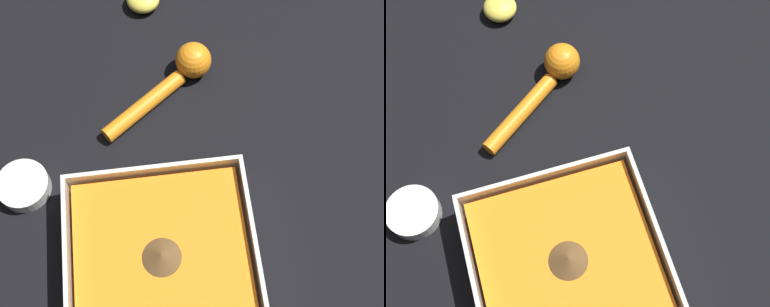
{
  "view_description": "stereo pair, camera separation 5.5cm",
  "coord_description": "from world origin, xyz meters",
  "views": [
    {
      "loc": [
        -0.05,
        0.16,
        0.77
      ],
      "look_at": [
        -0.09,
        -0.16,
        0.03
      ],
      "focal_mm": 50.0,
      "sensor_mm": 36.0,
      "label": 1
    },
    {
      "loc": [
        0.01,
        0.15,
        0.77
      ],
      "look_at": [
        -0.09,
        -0.16,
        0.03
      ],
      "focal_mm": 50.0,
      "sensor_mm": 36.0,
      "label": 2
    }
  ],
  "objects": [
    {
      "name": "spice_bowl",
      "position": [
        0.17,
        -0.15,
        0.01
      ],
      "size": [
        0.08,
        0.08,
        0.03
      ],
      "color": "silver",
      "rests_on": "ground_plane"
    },
    {
      "name": "ground_plane",
      "position": [
        0.0,
        0.0,
        0.0
      ],
      "size": [
        4.0,
        4.0,
        0.0
      ],
      "primitive_type": "plane",
      "color": "black"
    },
    {
      "name": "square_dish",
      "position": [
        -0.03,
        -0.01,
        0.03
      ],
      "size": [
        0.26,
        0.26,
        0.07
      ],
      "color": "silver",
      "rests_on": "ground_plane"
    },
    {
      "name": "lemon_squeezer",
      "position": [
        -0.08,
        -0.31,
        0.02
      ],
      "size": [
        0.19,
        0.15,
        0.06
      ],
      "rotation": [
        0.0,
        0.0,
        3.78
      ],
      "color": "orange",
      "rests_on": "ground_plane"
    }
  ]
}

